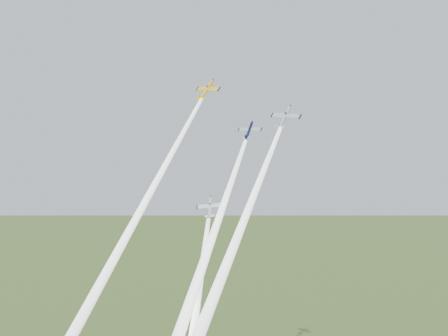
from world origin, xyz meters
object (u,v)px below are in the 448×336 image
Objects in this scene: plane_yellow at (206,90)px; plane_silver_low at (210,207)px; plane_navy at (249,130)px; plane_silver_right at (285,117)px.

plane_yellow reaches higher than plane_silver_low.
plane_yellow is 34.81m from plane_silver_low.
plane_yellow is 1.27× the size of plane_silver_low.
plane_silver_right is at bearing -3.56° from plane_navy.
plane_navy is at bearing -0.58° from plane_yellow.
plane_silver_right is (24.39, -4.21, -8.48)m from plane_yellow.
plane_silver_right is 27.61m from plane_silver_low.
plane_silver_right is 1.22× the size of plane_silver_low.
plane_yellow reaches higher than plane_silver_right.
plane_yellow is 18.81m from plane_navy.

